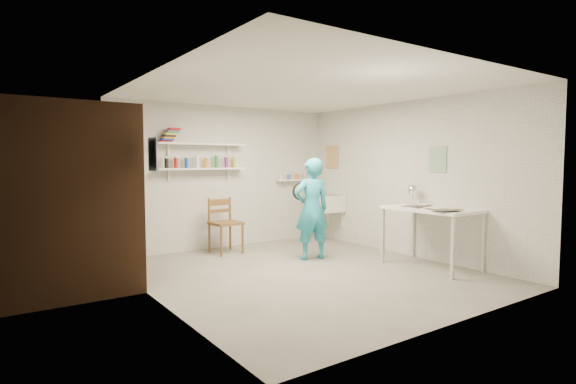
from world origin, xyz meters
TOP-DOWN VIEW (x-y plane):
  - floor at (0.00, 0.00)m, footprint 4.00×4.50m
  - ceiling at (0.00, 0.00)m, footprint 4.00×4.50m
  - wall_back at (0.00, 2.26)m, footprint 4.00×0.02m
  - wall_front at (0.00, -2.26)m, footprint 4.00×0.02m
  - wall_left at (-2.01, 0.00)m, footprint 0.02×4.50m
  - wall_right at (2.01, 0.00)m, footprint 0.02×4.50m
  - doorway_recess at (-1.99, 1.05)m, footprint 0.02×0.90m
  - corridor_box at (-2.70, 1.05)m, footprint 1.40×1.50m
  - door_lintel at (-1.97, 1.05)m, footprint 0.06×1.05m
  - door_jamb_near at (-1.97, 0.55)m, footprint 0.06×0.10m
  - door_jamb_far at (-1.97, 1.55)m, footprint 0.06×0.10m
  - shelf_lower at (-0.50, 2.13)m, footprint 1.50×0.22m
  - shelf_upper at (-0.50, 2.13)m, footprint 1.50×0.22m
  - ledge_shelf at (1.35, 2.17)m, footprint 0.70×0.14m
  - poster_left at (-1.99, 0.05)m, footprint 0.01×0.28m
  - poster_right_a at (1.99, 1.80)m, footprint 0.01×0.34m
  - poster_right_b at (1.99, -0.55)m, footprint 0.01×0.30m
  - belfast_sink at (1.75, 1.70)m, footprint 0.48×0.60m
  - man at (0.59, 0.62)m, footprint 0.62×0.47m
  - wall_clock at (0.54, 0.83)m, footprint 0.27×0.09m
  - wooden_chair at (-0.27, 1.75)m, footprint 0.48×0.46m
  - work_table at (1.64, -0.73)m, footprint 0.75×1.24m
  - desk_lamp at (1.85, -0.23)m, footprint 0.16×0.16m
  - spray_cans at (-0.50, 2.13)m, footprint 1.29×0.06m
  - book_stack at (-1.03, 2.13)m, footprint 0.32×0.14m
  - ledge_pots at (1.35, 2.17)m, footprint 0.48×0.07m
  - papers at (1.64, -0.73)m, footprint 0.30×0.22m

SIDE VIEW (x-z plane):
  - floor at x=0.00m, z-range -0.02..0.00m
  - work_table at x=1.64m, z-range 0.00..0.83m
  - wooden_chair at x=-0.27m, z-range 0.00..0.97m
  - belfast_sink at x=1.75m, z-range 0.55..0.85m
  - man at x=0.59m, z-range 0.00..1.52m
  - papers at x=1.64m, z-range 0.83..0.86m
  - doorway_recess at x=-1.99m, z-range 0.00..2.00m
  - door_jamb_near at x=-1.97m, z-range 0.00..2.00m
  - door_jamb_far at x=-1.97m, z-range 0.00..2.00m
  - wall_clock at x=0.54m, z-range 0.88..1.15m
  - desk_lamp at x=1.85m, z-range 0.97..1.13m
  - corridor_box at x=-2.70m, z-range 0.00..2.10m
  - ledge_shelf at x=1.35m, z-range 1.11..1.14m
  - ledge_pots at x=1.35m, z-range 1.14..1.22m
  - wall_back at x=0.00m, z-range 0.00..2.40m
  - wall_front at x=0.00m, z-range 0.00..2.40m
  - wall_left at x=-2.01m, z-range 0.00..2.40m
  - wall_right at x=2.01m, z-range 0.00..2.40m
  - shelf_lower at x=-0.50m, z-range 1.34..1.36m
  - spray_cans at x=-0.50m, z-range 1.36..1.53m
  - poster_right_b at x=1.99m, z-range 1.31..1.69m
  - poster_left at x=-1.99m, z-range 1.37..1.73m
  - poster_right_a at x=1.99m, z-range 1.34..1.76m
  - shelf_upper at x=-0.50m, z-range 1.74..1.76m
  - book_stack at x=-1.03m, z-range 1.77..1.99m
  - door_lintel at x=-1.97m, z-range 2.00..2.10m
  - ceiling at x=0.00m, z-range 2.40..2.42m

